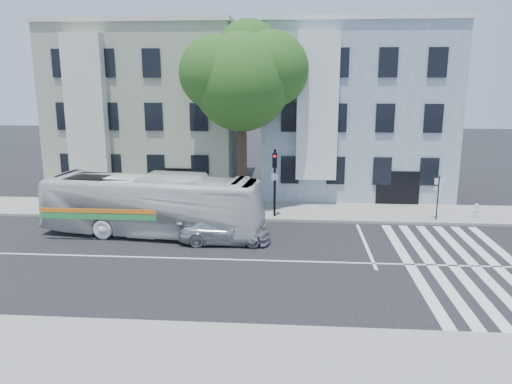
# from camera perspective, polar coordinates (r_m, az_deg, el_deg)

# --- Properties ---
(ground) EXTENTS (120.00, 120.00, 0.00)m
(ground) POSITION_cam_1_polar(r_m,az_deg,el_deg) (21.97, -3.83, -7.70)
(ground) COLOR black
(ground) RESTS_ON ground
(sidewalk_far) EXTENTS (80.00, 4.00, 0.15)m
(sidewalk_far) POSITION_cam_1_polar(r_m,az_deg,el_deg) (29.52, -1.66, -2.11)
(sidewalk_far) COLOR gray
(sidewalk_far) RESTS_ON ground
(sidewalk_near) EXTENTS (80.00, 4.00, 0.15)m
(sidewalk_near) POSITION_cam_1_polar(r_m,az_deg,el_deg) (14.83, -8.40, -18.27)
(sidewalk_near) COLOR gray
(sidewalk_near) RESTS_ON ground
(building_left) EXTENTS (12.00, 10.00, 11.00)m
(building_left) POSITION_cam_1_polar(r_m,az_deg,el_deg) (36.81, -11.60, 9.19)
(building_left) COLOR gray
(building_left) RESTS_ON ground
(building_right) EXTENTS (12.00, 10.00, 11.00)m
(building_right) POSITION_cam_1_polar(r_m,az_deg,el_deg) (35.65, 10.90, 9.10)
(building_right) COLOR gray
(building_right) RESTS_ON ground
(street_tree) EXTENTS (7.30, 5.90, 11.10)m
(street_tree) POSITION_cam_1_polar(r_m,az_deg,el_deg) (29.24, -1.49, 13.12)
(street_tree) COLOR #2D2116
(street_tree) RESTS_ON ground
(bus) EXTENTS (3.92, 11.32, 3.09)m
(bus) POSITION_cam_1_polar(r_m,az_deg,el_deg) (25.41, -11.76, -1.44)
(bus) COLOR silver
(bus) RESTS_ON ground
(sedan) EXTENTS (1.97, 4.43, 1.26)m
(sedan) POSITION_cam_1_polar(r_m,az_deg,el_deg) (23.90, -3.59, -4.38)
(sedan) COLOR #BABBC2
(sedan) RESTS_ON ground
(hedge) EXTENTS (8.33, 3.49, 0.70)m
(hedge) POSITION_cam_1_polar(r_m,az_deg,el_deg) (29.82, -15.43, -1.58)
(hedge) COLOR #2C6320
(hedge) RESTS_ON sidewalk_far
(traffic_signal) EXTENTS (0.41, 0.52, 3.93)m
(traffic_signal) POSITION_cam_1_polar(r_m,az_deg,el_deg) (27.39, 2.16, 1.98)
(traffic_signal) COLOR black
(traffic_signal) RESTS_ON ground
(fire_hydrant) EXTENTS (0.46, 0.26, 0.81)m
(fire_hydrant) POSITION_cam_1_polar(r_m,az_deg,el_deg) (30.16, 23.86, -1.95)
(fire_hydrant) COLOR silver
(fire_hydrant) RESTS_ON sidewalk_far
(far_sign_pole) EXTENTS (0.45, 0.17, 2.46)m
(far_sign_pole) POSITION_cam_1_polar(r_m,az_deg,el_deg) (28.75, 20.08, 0.04)
(far_sign_pole) COLOR black
(far_sign_pole) RESTS_ON sidewalk_far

